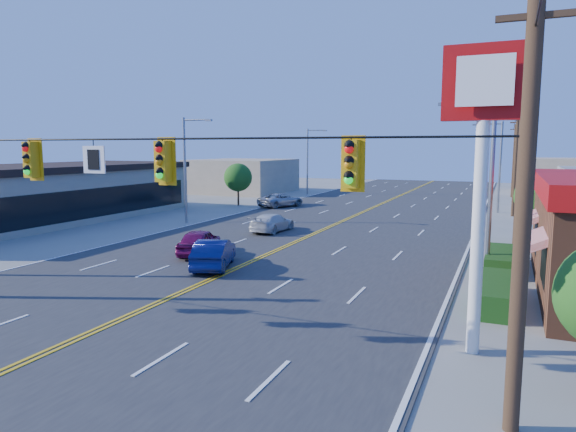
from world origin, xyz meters
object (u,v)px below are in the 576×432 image
at_px(kfc_pylon, 483,138).
at_px(car_white, 272,223).
at_px(signal_span, 60,179).
at_px(car_silver, 281,201).
at_px(car_magenta, 200,243).
at_px(car_blue, 214,255).

relative_size(kfc_pylon, car_white, 2.01).
xyz_separation_m(signal_span, car_silver, (-8.30, 34.19, -4.23)).
height_order(car_magenta, car_white, car_magenta).
distance_m(kfc_pylon, car_white, 22.32).
bearing_deg(car_blue, signal_span, 75.07).
relative_size(car_magenta, car_white, 0.96).
bearing_deg(car_blue, kfc_pylon, 133.93).
height_order(signal_span, kfc_pylon, signal_span).
bearing_deg(car_white, kfc_pylon, 133.24).
relative_size(kfc_pylon, car_magenta, 2.09).
height_order(car_white, car_silver, car_silver).
xyz_separation_m(car_magenta, car_blue, (2.33, -2.34, 0.00)).
relative_size(car_magenta, car_blue, 0.97).
xyz_separation_m(car_magenta, car_white, (0.40, 8.40, -0.08)).
bearing_deg(kfc_pylon, car_magenta, 150.52).
distance_m(car_magenta, car_silver, 22.63).
bearing_deg(car_blue, car_white, -100.21).
height_order(signal_span, car_silver, signal_span).
xyz_separation_m(car_blue, car_silver, (-7.36, 24.40, -0.04)).
bearing_deg(signal_span, car_silver, 103.64).
bearing_deg(car_magenta, car_silver, -94.06).
height_order(car_magenta, car_blue, car_blue).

